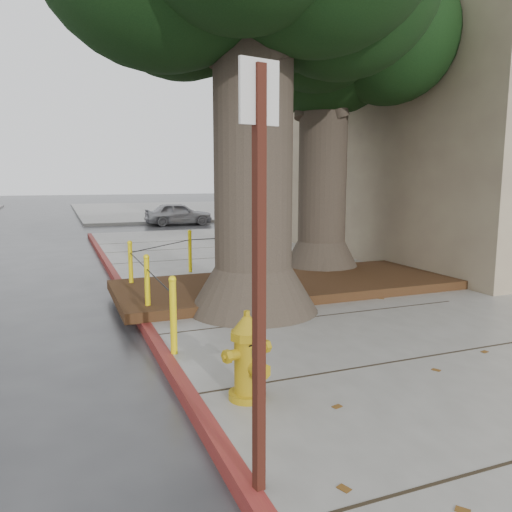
{
  "coord_description": "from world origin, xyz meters",
  "views": [
    {
      "loc": [
        -3.1,
        -4.44,
        2.21
      ],
      "look_at": [
        -0.46,
        2.19,
        1.1
      ],
      "focal_mm": 35.0,
      "sensor_mm": 36.0,
      "label": 1
    }
  ],
  "objects_px": {
    "fire_hydrant": "(247,356)",
    "car_red": "(301,210)",
    "signpost": "(259,259)",
    "car_silver": "(178,214)"
  },
  "relations": [
    {
      "from": "signpost",
      "to": "car_silver",
      "type": "bearing_deg",
      "value": 67.52
    },
    {
      "from": "fire_hydrant",
      "to": "car_red",
      "type": "xyz_separation_m",
      "value": [
        10.21,
        19.04,
        0.05
      ]
    },
    {
      "from": "fire_hydrant",
      "to": "car_silver",
      "type": "relative_size",
      "value": 0.27
    },
    {
      "from": "fire_hydrant",
      "to": "car_red",
      "type": "bearing_deg",
      "value": 44.82
    },
    {
      "from": "signpost",
      "to": "car_silver",
      "type": "height_order",
      "value": "signpost"
    },
    {
      "from": "fire_hydrant",
      "to": "car_red",
      "type": "relative_size",
      "value": 0.23
    },
    {
      "from": "signpost",
      "to": "car_silver",
      "type": "relative_size",
      "value": 0.86
    },
    {
      "from": "fire_hydrant",
      "to": "signpost",
      "type": "bearing_deg",
      "value": -124.68
    },
    {
      "from": "fire_hydrant",
      "to": "signpost",
      "type": "height_order",
      "value": "signpost"
    },
    {
      "from": "signpost",
      "to": "car_red",
      "type": "xyz_separation_m",
      "value": [
        10.63,
        20.36,
        -1.09
      ]
    }
  ]
}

